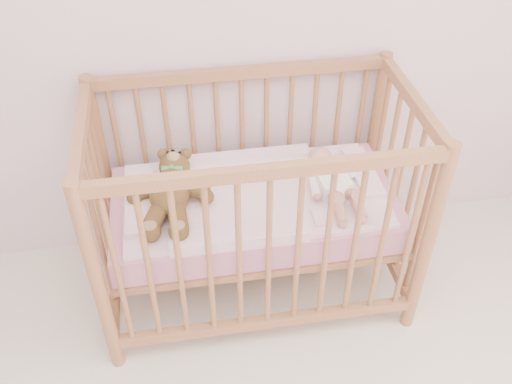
{
  "coord_description": "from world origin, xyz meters",
  "views": [
    {
      "loc": [
        -0.18,
        -0.24,
        2.14
      ],
      "look_at": [
        0.11,
        1.55,
        0.62
      ],
      "focal_mm": 40.0,
      "sensor_mm": 36.0,
      "label": 1
    }
  ],
  "objects": [
    {
      "name": "mattress",
      "position": [
        0.11,
        1.6,
        0.49
      ],
      "size": [
        1.22,
        0.62,
        0.13
      ],
      "primitive_type": "cube",
      "color": "pink",
      "rests_on": "crib"
    },
    {
      "name": "blanket",
      "position": [
        0.11,
        1.6,
        0.56
      ],
      "size": [
        1.1,
        0.58,
        0.06
      ],
      "primitive_type": null,
      "color": "#EEA4B3",
      "rests_on": "mattress"
    },
    {
      "name": "baby",
      "position": [
        0.44,
        1.58,
        0.64
      ],
      "size": [
        0.29,
        0.52,
        0.12
      ],
      "primitive_type": null,
      "rotation": [
        0.0,
        0.0,
        0.1
      ],
      "color": "white",
      "rests_on": "blanket"
    },
    {
      "name": "teddy_bear",
      "position": [
        -0.24,
        1.58,
        0.65
      ],
      "size": [
        0.45,
        0.58,
        0.15
      ],
      "primitive_type": null,
      "rotation": [
        0.0,
        0.0,
        -0.16
      ],
      "color": "brown",
      "rests_on": "blanket"
    },
    {
      "name": "crib",
      "position": [
        0.11,
        1.6,
        0.5
      ],
      "size": [
        1.36,
        0.76,
        1.0
      ],
      "primitive_type": null,
      "color": "#A66E46",
      "rests_on": "floor"
    }
  ]
}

